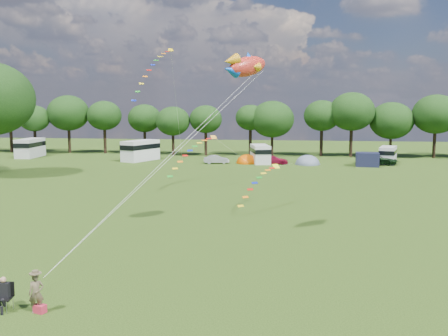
# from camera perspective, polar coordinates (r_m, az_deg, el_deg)

# --- Properties ---
(ground_plane) EXTENTS (180.00, 180.00, 0.00)m
(ground_plane) POSITION_cam_1_polar(r_m,az_deg,el_deg) (28.04, -2.17, -10.24)
(ground_plane) COLOR black
(ground_plane) RESTS_ON ground
(tree_line) EXTENTS (102.98, 10.98, 10.27)m
(tree_line) POSITION_cam_1_polar(r_m,az_deg,el_deg) (81.36, 8.09, 5.80)
(tree_line) COLOR black
(tree_line) RESTS_ON ground
(car_b) EXTENTS (3.53, 2.00, 1.18)m
(car_b) POSITION_cam_1_polar(r_m,az_deg,el_deg) (70.94, -0.88, 0.99)
(car_b) COLOR gray
(car_b) RESTS_ON ground
(car_c) EXTENTS (4.22, 2.15, 1.22)m
(car_c) POSITION_cam_1_polar(r_m,az_deg,el_deg) (70.52, 5.62, 0.93)
(car_c) COLOR maroon
(car_c) RESTS_ON ground
(car_d) EXTENTS (6.09, 4.17, 1.52)m
(car_d) POSITION_cam_1_polar(r_m,az_deg,el_deg) (73.16, 17.13, 0.99)
(car_d) COLOR black
(car_d) RESTS_ON ground
(campervan_a) EXTENTS (2.89, 6.13, 2.94)m
(campervan_a) POSITION_cam_1_polar(r_m,az_deg,el_deg) (85.10, -21.27, 2.22)
(campervan_a) COLOR silver
(campervan_a) RESTS_ON ground
(campervan_b) EXTENTS (4.85, 6.71, 3.03)m
(campervan_b) POSITION_cam_1_polar(r_m,az_deg,el_deg) (75.50, -9.52, 2.06)
(campervan_b) COLOR white
(campervan_b) RESTS_ON ground
(campervan_c) EXTENTS (3.37, 5.66, 2.60)m
(campervan_c) POSITION_cam_1_polar(r_m,az_deg,el_deg) (71.70, 4.17, 1.68)
(campervan_c) COLOR silver
(campervan_c) RESTS_ON ground
(campervan_d) EXTENTS (3.35, 5.29, 2.41)m
(campervan_d) POSITION_cam_1_polar(r_m,az_deg,el_deg) (74.68, 18.23, 1.48)
(campervan_d) COLOR silver
(campervan_d) RESTS_ON ground
(tent_orange) EXTENTS (3.20, 3.50, 2.50)m
(tent_orange) POSITION_cam_1_polar(r_m,az_deg,el_deg) (71.55, 2.66, 0.58)
(tent_orange) COLOR #D25000
(tent_orange) RESTS_ON ground
(tent_greyblue) EXTENTS (3.56, 3.90, 2.65)m
(tent_greyblue) POSITION_cam_1_polar(r_m,az_deg,el_deg) (70.92, 9.52, 0.42)
(tent_greyblue) COLOR slate
(tent_greyblue) RESTS_ON ground
(awning_navy) EXTENTS (3.20, 2.68, 1.88)m
(awning_navy) POSITION_cam_1_polar(r_m,az_deg,el_deg) (70.43, 16.05, 0.94)
(awning_navy) COLOR #171933
(awning_navy) RESTS_ON ground
(kite_flyer) EXTENTS (0.71, 0.60, 1.65)m
(kite_flyer) POSITION_cam_1_polar(r_m,az_deg,el_deg) (22.26, -20.66, -13.25)
(kite_flyer) COLOR brown
(kite_flyer) RESTS_ON ground
(camp_chair) EXTENTS (0.67, 0.68, 1.45)m
(camp_chair) POSITION_cam_1_polar(r_m,az_deg,el_deg) (22.95, -23.81, -12.65)
(camp_chair) COLOR #99999E
(camp_chair) RESTS_ON ground
(kite_bag) EXTENTS (0.55, 0.45, 0.34)m
(kite_bag) POSITION_cam_1_polar(r_m,az_deg,el_deg) (22.44, -20.29, -14.85)
(kite_bag) COLOR #BE243D
(kite_bag) RESTS_ON ground
(fish_kite) EXTENTS (3.07, 3.13, 1.86)m
(fish_kite) POSITION_cam_1_polar(r_m,az_deg,el_deg) (31.33, 2.34, 11.56)
(fish_kite) COLOR red
(fish_kite) RESTS_ON ground
(streamer_kite_a) EXTENTS (3.30, 5.43, 5.74)m
(streamer_kite_a) POSITION_cam_1_polar(r_m,az_deg,el_deg) (54.05, -7.83, 11.51)
(streamer_kite_a) COLOR yellow
(streamer_kite_a) RESTS_ON ground
(streamer_kite_b) EXTENTS (4.31, 4.66, 3.80)m
(streamer_kite_b) POSITION_cam_1_polar(r_m,az_deg,el_deg) (49.89, -3.22, 2.17)
(streamer_kite_b) COLOR orange
(streamer_kite_b) RESTS_ON ground
(streamer_kite_c) EXTENTS (3.13, 4.87, 2.78)m
(streamer_kite_c) POSITION_cam_1_polar(r_m,az_deg,el_deg) (40.07, 4.40, -1.16)
(streamer_kite_c) COLOR #F4FF1C
(streamer_kite_c) RESTS_ON ground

